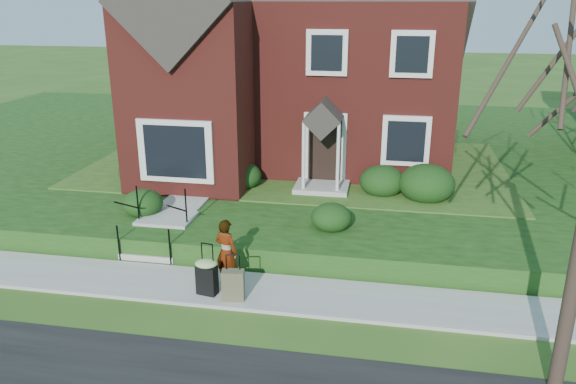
% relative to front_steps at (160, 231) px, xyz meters
% --- Properties ---
extents(ground, '(120.00, 120.00, 0.00)m').
position_rel_front_steps_xyz_m(ground, '(2.50, -1.84, -0.47)').
color(ground, '#2D5119').
rests_on(ground, ground).
extents(sidewalk, '(60.00, 1.60, 0.08)m').
position_rel_front_steps_xyz_m(sidewalk, '(2.50, -1.84, -0.43)').
color(sidewalk, '#9E9B93').
rests_on(sidewalk, ground).
extents(terrace, '(44.00, 20.00, 0.60)m').
position_rel_front_steps_xyz_m(terrace, '(6.50, 9.06, -0.17)').
color(terrace, '#18380F').
rests_on(terrace, ground).
extents(walkway, '(1.20, 6.00, 0.06)m').
position_rel_front_steps_xyz_m(walkway, '(0.00, 3.16, 0.16)').
color(walkway, '#9E9B93').
rests_on(walkway, terrace).
extents(main_house, '(10.40, 10.20, 9.40)m').
position_rel_front_steps_xyz_m(main_house, '(2.29, 7.76, 4.79)').
color(main_house, maroon).
rests_on(main_house, terrace).
extents(front_steps, '(1.40, 2.02, 1.50)m').
position_rel_front_steps_xyz_m(front_steps, '(0.00, 0.00, 0.00)').
color(front_steps, '#9E9B93').
rests_on(front_steps, ground).
extents(foundation_shrubs, '(10.12, 4.12, 1.12)m').
position_rel_front_steps_xyz_m(foundation_shrubs, '(2.77, 2.96, 0.62)').
color(foundation_shrubs, black).
rests_on(foundation_shrubs, terrace).
extents(woman, '(0.64, 0.53, 1.52)m').
position_rel_front_steps_xyz_m(woman, '(2.24, -1.65, 0.36)').
color(woman, '#999999').
rests_on(woman, sidewalk).
extents(suitcase_black, '(0.54, 0.47, 1.16)m').
position_rel_front_steps_xyz_m(suitcase_black, '(1.95, -2.19, 0.05)').
color(suitcase_black, black).
rests_on(suitcase_black, sidewalk).
extents(suitcase_olive, '(0.49, 0.32, 1.00)m').
position_rel_front_steps_xyz_m(suitcase_olive, '(2.57, -2.32, -0.06)').
color(suitcase_olive, brown).
rests_on(suitcase_olive, sidewalk).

